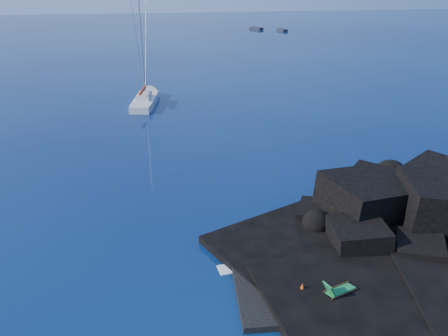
% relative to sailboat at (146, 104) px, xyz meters
% --- Properties ---
extents(ground, '(400.00, 400.00, 0.00)m').
position_rel_sailboat_xyz_m(ground, '(2.83, -38.23, 0.00)').
color(ground, '#040E3E').
rests_on(ground, ground).
extents(headland, '(24.00, 24.00, 3.60)m').
position_rel_sailboat_xyz_m(headland, '(15.83, -35.23, 0.00)').
color(headland, black).
rests_on(headland, ground).
extents(beach, '(9.08, 6.86, 0.70)m').
position_rel_sailboat_xyz_m(beach, '(7.33, -37.73, 0.00)').
color(beach, black).
rests_on(beach, ground).
extents(surf_foam, '(10.00, 8.00, 0.06)m').
position_rel_sailboat_xyz_m(surf_foam, '(7.83, -33.23, 0.00)').
color(surf_foam, white).
rests_on(surf_foam, ground).
extents(sailboat, '(4.76, 12.18, 12.50)m').
position_rel_sailboat_xyz_m(sailboat, '(0.00, 0.00, 0.00)').
color(sailboat, silver).
rests_on(sailboat, ground).
extents(deck_chair, '(1.82, 1.20, 1.15)m').
position_rel_sailboat_xyz_m(deck_chair, '(7.90, -39.12, 0.93)').
color(deck_chair, '#1A7739').
rests_on(deck_chair, beach).
extents(towel, '(2.25, 1.64, 0.05)m').
position_rel_sailboat_xyz_m(towel, '(6.08, -38.44, 0.38)').
color(towel, white).
rests_on(towel, beach).
extents(sunbather, '(1.72, 1.00, 0.22)m').
position_rel_sailboat_xyz_m(sunbather, '(6.08, -38.44, 0.52)').
color(sunbather, tan).
rests_on(sunbather, towel).
extents(marker_cone, '(0.49, 0.49, 0.57)m').
position_rel_sailboat_xyz_m(marker_cone, '(6.18, -38.53, 0.64)').
color(marker_cone, '#E9480C').
rests_on(marker_cone, beach).
extents(distant_boat_a, '(3.47, 5.37, 0.69)m').
position_rel_sailboat_xyz_m(distant_boat_a, '(37.42, 82.98, 0.00)').
color(distant_boat_a, '#232226').
rests_on(distant_boat_a, ground).
extents(distant_boat_b, '(2.10, 5.09, 0.66)m').
position_rel_sailboat_xyz_m(distant_boat_b, '(43.99, 77.29, 0.00)').
color(distant_boat_b, '#28282D').
rests_on(distant_boat_b, ground).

